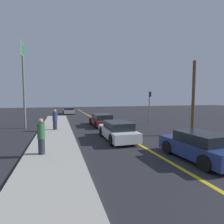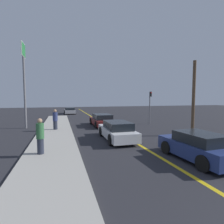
% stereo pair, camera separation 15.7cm
% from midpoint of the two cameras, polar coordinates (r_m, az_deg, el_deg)
% --- Properties ---
extents(road_center_line, '(0.20, 60.00, 0.01)m').
position_cam_midpoint_polar(road_center_line, '(18.82, -2.09, -4.45)').
color(road_center_line, gold).
rests_on(road_center_line, ground_plane).
extents(sidewalk_left, '(2.76, 29.13, 0.14)m').
position_cam_midpoint_polar(sidewalk_left, '(14.82, -18.39, -6.86)').
color(sidewalk_left, '#ADA89E').
rests_on(sidewalk_left, ground_plane).
extents(car_near_right_lane, '(1.96, 3.92, 1.33)m').
position_cam_midpoint_polar(car_near_right_lane, '(9.39, 25.93, -10.04)').
color(car_near_right_lane, navy).
rests_on(car_near_right_lane, ground_plane).
extents(car_ahead_center, '(1.92, 4.62, 1.31)m').
position_cam_midpoint_polar(car_ahead_center, '(12.44, 1.39, -6.11)').
color(car_ahead_center, silver).
rests_on(car_ahead_center, ground_plane).
extents(car_far_distant, '(2.04, 4.63, 1.26)m').
position_cam_midpoint_polar(car_far_distant, '(18.61, -3.66, -2.65)').
color(car_far_distant, maroon).
rests_on(car_far_distant, ground_plane).
extents(car_parked_left_lot, '(2.04, 4.42, 1.17)m').
position_cam_midpoint_polar(car_parked_left_lot, '(33.93, -14.07, 0.39)').
color(car_parked_left_lot, '#9E9EA3').
rests_on(car_parked_left_lot, ground_plane).
extents(pedestrian_near_curb, '(0.38, 0.38, 1.80)m').
position_cam_midpoint_polar(pedestrian_near_curb, '(9.48, -22.54, -7.34)').
color(pedestrian_near_curb, '#282D3D').
rests_on(pedestrian_near_curb, sidewalk_left).
extents(pedestrian_mid_group, '(0.42, 0.42, 1.81)m').
position_cam_midpoint_polar(pedestrian_mid_group, '(16.37, -18.38, -2.37)').
color(pedestrian_mid_group, '#282D3D').
rests_on(pedestrian_mid_group, sidewalk_left).
extents(traffic_light, '(0.18, 0.40, 3.67)m').
position_cam_midpoint_polar(traffic_light, '(20.17, 11.92, 2.54)').
color(traffic_light, slate).
rests_on(traffic_light, ground_plane).
extents(roadside_sign, '(0.20, 1.64, 8.18)m').
position_cam_midpoint_polar(roadside_sign, '(19.08, -27.25, 12.85)').
color(roadside_sign, slate).
rests_on(roadside_sign, ground_plane).
extents(utility_pole, '(0.24, 0.24, 5.82)m').
position_cam_midpoint_polar(utility_pole, '(15.04, 24.75, 4.01)').
color(utility_pole, brown).
rests_on(utility_pole, ground_plane).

